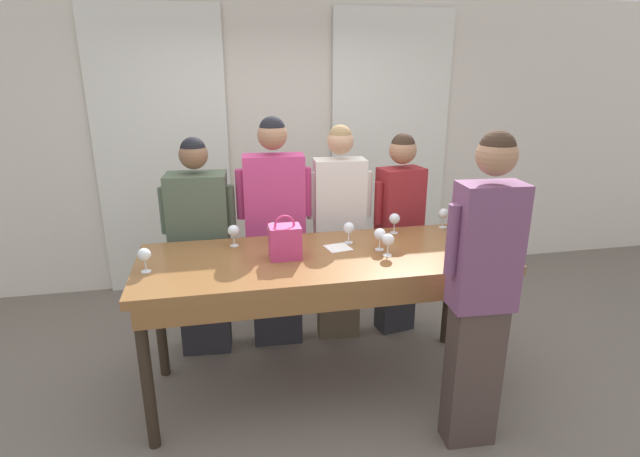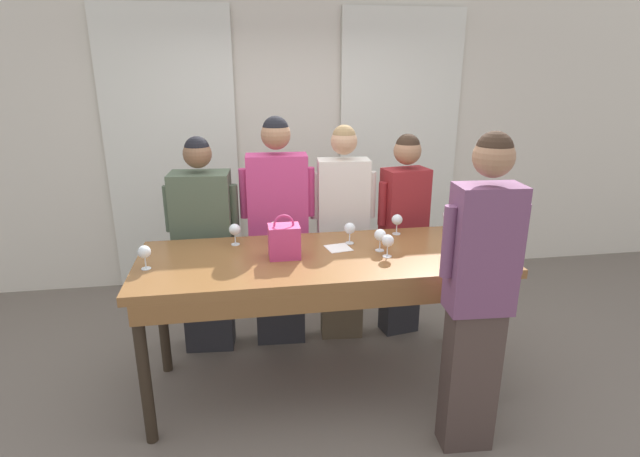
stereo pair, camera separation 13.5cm
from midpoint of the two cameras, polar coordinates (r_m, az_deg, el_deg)
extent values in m
plane|color=#70665B|center=(3.70, 1.33, -17.47)|extent=(18.00, 18.00, 0.00)
cube|color=silver|center=(5.07, -2.81, 9.58)|extent=(12.00, 0.06, 2.80)
cube|color=white|center=(5.02, -15.76, 8.19)|extent=(1.22, 0.03, 2.69)
cube|color=white|center=(5.27, 9.73, 9.05)|extent=(1.22, 0.03, 2.69)
cube|color=brown|center=(3.24, 1.45, -3.50)|extent=(2.35, 0.90, 0.06)
cube|color=brown|center=(2.88, 3.04, -8.26)|extent=(2.26, 0.03, 0.12)
cylinder|color=#2D2319|center=(3.13, -18.24, -15.52)|extent=(0.07, 0.07, 0.93)
cylinder|color=#2D2319|center=(3.51, 20.98, -11.97)|extent=(0.07, 0.07, 0.93)
cylinder|color=#2D2319|center=(3.77, -16.62, -9.28)|extent=(0.07, 0.07, 0.93)
cylinder|color=#2D2319|center=(4.09, 15.85, -6.99)|extent=(0.07, 0.07, 0.93)
cylinder|color=black|center=(3.75, 16.41, 0.97)|extent=(0.08, 0.08, 0.21)
cone|color=black|center=(3.72, 16.59, 2.84)|extent=(0.08, 0.08, 0.04)
cylinder|color=black|center=(3.70, 16.68, 3.83)|extent=(0.03, 0.03, 0.09)
cylinder|color=beige|center=(3.75, 16.40, 0.81)|extent=(0.08, 0.08, 0.08)
cube|color=#C63870|center=(3.15, -2.89, -1.52)|extent=(0.20, 0.15, 0.21)
torus|color=#C63870|center=(3.12, -2.92, 0.43)|extent=(0.13, 0.01, 0.13)
cylinder|color=white|center=(3.33, 7.98, -2.49)|extent=(0.06, 0.06, 0.00)
cylinder|color=white|center=(3.32, 8.01, -1.88)|extent=(0.01, 0.01, 0.07)
sphere|color=white|center=(3.29, 8.06, -0.75)|extent=(0.08, 0.08, 0.08)
cylinder|color=white|center=(3.44, -8.53, -1.80)|extent=(0.06, 0.06, 0.00)
cylinder|color=white|center=(3.43, -8.56, -1.21)|extent=(0.01, 0.01, 0.07)
sphere|color=white|center=(3.41, -8.61, -0.11)|extent=(0.08, 0.08, 0.08)
cylinder|color=white|center=(3.86, 15.24, -0.04)|extent=(0.06, 0.06, 0.00)
cylinder|color=white|center=(3.85, 15.29, 0.50)|extent=(0.01, 0.01, 0.07)
sphere|color=white|center=(3.83, 15.37, 1.48)|extent=(0.08, 0.08, 0.08)
sphere|color=maroon|center=(3.83, 15.36, 1.34)|extent=(0.05, 0.05, 0.05)
cylinder|color=white|center=(3.16, -18.10, -4.38)|extent=(0.06, 0.06, 0.00)
cylinder|color=white|center=(3.15, -18.16, -3.74)|extent=(0.01, 0.01, 0.07)
sphere|color=white|center=(3.13, -18.29, -2.56)|extent=(0.08, 0.08, 0.08)
cylinder|color=white|center=(3.46, -4.13, -1.55)|extent=(0.06, 0.06, 0.00)
cylinder|color=white|center=(3.45, -4.14, -0.96)|extent=(0.01, 0.01, 0.07)
sphere|color=white|center=(3.42, -4.17, 0.13)|extent=(0.08, 0.08, 0.08)
cylinder|color=white|center=(3.67, 9.76, -0.59)|extent=(0.06, 0.06, 0.00)
cylinder|color=white|center=(3.66, 9.79, -0.03)|extent=(0.01, 0.01, 0.07)
sphere|color=white|center=(3.64, 9.85, 1.00)|extent=(0.08, 0.08, 0.08)
cylinder|color=white|center=(3.44, 4.52, -1.67)|extent=(0.06, 0.06, 0.00)
cylinder|color=white|center=(3.43, 4.53, -1.08)|extent=(0.01, 0.01, 0.07)
sphere|color=white|center=(3.41, 4.56, 0.02)|extent=(0.08, 0.08, 0.08)
cylinder|color=white|center=(3.23, 8.86, -3.17)|extent=(0.06, 0.06, 0.00)
cylinder|color=white|center=(3.22, 8.89, -2.54)|extent=(0.01, 0.01, 0.07)
sphere|color=white|center=(3.20, 8.95, -1.38)|extent=(0.08, 0.08, 0.08)
cube|color=white|center=(3.34, 3.27, -2.25)|extent=(0.18, 0.18, 0.00)
cube|color=#28282D|center=(4.04, -11.68, -8.06)|extent=(0.38, 0.26, 0.79)
cube|color=#4C5B47|center=(3.79, -12.36, 1.61)|extent=(0.45, 0.31, 0.63)
sphere|color=brown|center=(3.69, -12.83, 8.31)|extent=(0.21, 0.21, 0.21)
sphere|color=black|center=(3.68, -12.86, 8.86)|extent=(0.18, 0.18, 0.18)
cylinder|color=#4C5B47|center=(3.75, -8.81, 2.40)|extent=(0.08, 0.08, 0.34)
cylinder|color=#4C5B47|center=(3.81, -15.93, 2.18)|extent=(0.08, 0.08, 0.34)
cube|color=#28282D|center=(4.03, -3.63, -7.23)|extent=(0.39, 0.20, 0.86)
cube|color=#C63D7A|center=(3.77, -3.86, 3.35)|extent=(0.46, 0.23, 0.68)
sphere|color=#9E7051|center=(3.68, -4.02, 10.65)|extent=(0.22, 0.22, 0.22)
sphere|color=black|center=(3.67, -4.04, 11.24)|extent=(0.19, 0.19, 0.19)
cylinder|color=#C63D7A|center=(3.78, -0.13, 4.21)|extent=(0.07, 0.07, 0.37)
cylinder|color=#C63D7A|center=(3.76, -7.65, 3.97)|extent=(0.07, 0.07, 0.37)
cube|color=brown|center=(4.11, 3.45, -6.92)|extent=(0.35, 0.20, 0.83)
cube|color=silver|center=(3.86, 3.66, 3.10)|extent=(0.41, 0.23, 0.66)
sphere|color=tan|center=(3.77, 3.80, 9.91)|extent=(0.20, 0.20, 0.20)
sphere|color=#93754C|center=(3.76, 3.81, 10.43)|extent=(0.18, 0.18, 0.18)
cylinder|color=silver|center=(3.88, 6.85, 3.86)|extent=(0.08, 0.08, 0.36)
cylinder|color=silver|center=(3.82, 0.45, 3.75)|extent=(0.08, 0.08, 0.36)
cube|color=#28282D|center=(4.25, 10.03, -6.67)|extent=(0.32, 0.23, 0.78)
cube|color=maroon|center=(4.01, 10.57, 2.40)|extent=(0.38, 0.27, 0.62)
sphere|color=#9E7051|center=(3.92, 10.95, 8.70)|extent=(0.21, 0.21, 0.21)
sphere|color=#332319|center=(3.91, 10.98, 9.24)|extent=(0.19, 0.19, 0.19)
cylinder|color=maroon|center=(4.10, 12.96, 3.25)|extent=(0.08, 0.08, 0.34)
cylinder|color=maroon|center=(3.91, 8.15, 2.82)|extent=(0.08, 0.08, 0.34)
cube|color=#473833|center=(3.13, 17.95, -16.07)|extent=(0.30, 0.19, 0.88)
cube|color=#704266|center=(2.77, 19.52, -2.33)|extent=(0.36, 0.22, 0.70)
sphere|color=#9E7051|center=(2.65, 20.64, 7.66)|extent=(0.21, 0.21, 0.21)
sphere|color=#332319|center=(2.65, 20.73, 8.44)|extent=(0.18, 0.18, 0.18)
cylinder|color=#704266|center=(2.68, 15.90, -1.48)|extent=(0.07, 0.07, 0.38)
cylinder|color=#704266|center=(2.84, 23.16, -1.15)|extent=(0.07, 0.07, 0.38)
camera|label=1|loc=(0.07, -88.81, 0.39)|focal=28.00mm
camera|label=2|loc=(0.07, 91.19, -0.39)|focal=28.00mm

